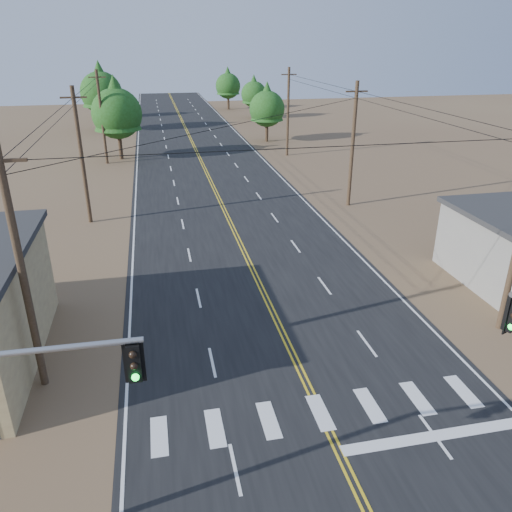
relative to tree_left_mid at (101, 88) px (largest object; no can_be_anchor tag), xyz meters
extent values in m
cube|color=black|center=(12.11, -44.32, -6.18)|extent=(15.00, 200.00, 0.02)
cylinder|color=#4C3826|center=(1.61, -62.32, -1.19)|extent=(0.30, 0.30, 10.00)
cylinder|color=#4C3826|center=(1.61, -42.32, -1.19)|extent=(0.30, 0.30, 10.00)
cube|color=#4C3826|center=(1.61, -42.32, 3.01)|extent=(1.80, 0.12, 0.12)
cylinder|color=#4C3826|center=(1.61, -22.32, -1.19)|extent=(0.30, 0.30, 10.00)
cube|color=#4C3826|center=(1.61, -22.32, 3.01)|extent=(1.80, 0.12, 0.12)
cylinder|color=#4C3826|center=(22.61, -42.32, -1.19)|extent=(0.30, 0.30, 10.00)
cube|color=#4C3826|center=(22.61, -42.32, 3.01)|extent=(1.80, 0.12, 0.12)
cylinder|color=#4C3826|center=(22.61, -22.32, -1.19)|extent=(0.30, 0.30, 10.00)
cube|color=#4C3826|center=(22.61, -22.32, 3.01)|extent=(1.80, 0.12, 0.12)
cylinder|color=gray|center=(3.63, -70.14, 0.33)|extent=(5.03, 0.22, 0.15)
cube|color=black|center=(5.87, -70.17, -0.26)|extent=(0.33, 0.28, 1.01)
sphere|color=black|center=(5.87, -70.34, 0.06)|extent=(0.18, 0.18, 0.18)
sphere|color=black|center=(5.87, -70.34, -0.26)|extent=(0.18, 0.18, 0.18)
sphere|color=#0CE533|center=(5.87, -70.34, -0.59)|extent=(0.18, 0.18, 0.18)
cube|color=black|center=(15.86, -70.36, 0.02)|extent=(0.42, 0.40, 1.06)
sphere|color=#0CE533|center=(15.79, -70.52, -0.32)|extent=(0.19, 0.19, 0.19)
cylinder|color=#3F2D1E|center=(3.11, -20.32, -4.51)|extent=(0.45, 0.45, 3.38)
cone|color=#204915|center=(3.11, -20.32, 0.18)|extent=(5.25, 5.25, 6.00)
sphere|color=#204915|center=(3.11, -20.32, -1.04)|extent=(5.63, 5.63, 5.63)
cylinder|color=#3F2D1E|center=(0.00, 0.00, -4.37)|extent=(0.45, 0.45, 3.64)
cone|color=#204915|center=(0.00, 0.00, 0.69)|extent=(5.67, 5.67, 6.48)
sphere|color=#204915|center=(0.00, 0.00, -0.63)|extent=(6.07, 6.07, 6.07)
cylinder|color=#3F2D1E|center=(0.38, 14.60, -4.93)|extent=(0.43, 0.43, 2.54)
cone|color=#204915|center=(0.38, 14.60, -1.40)|extent=(3.95, 3.95, 4.51)
sphere|color=#204915|center=(0.38, 14.60, -2.32)|extent=(4.23, 4.23, 4.23)
cylinder|color=#3F2D1E|center=(22.19, -13.21, -4.78)|extent=(0.44, 0.44, 2.82)
cone|color=#204915|center=(22.19, -13.21, -0.86)|extent=(4.39, 4.39, 5.02)
sphere|color=#204915|center=(22.19, -13.21, -1.88)|extent=(4.70, 4.70, 4.70)
cylinder|color=#3F2D1E|center=(24.76, 8.17, -4.87)|extent=(0.41, 0.41, 2.64)
cone|color=#204915|center=(24.76, 8.17, -1.20)|extent=(4.11, 4.11, 4.70)
sphere|color=#204915|center=(24.76, 8.17, -2.16)|extent=(4.41, 4.41, 4.41)
cylinder|color=#3F2D1E|center=(22.21, 20.99, -4.75)|extent=(0.46, 0.46, 2.89)
cone|color=#204915|center=(22.21, 20.99, -0.74)|extent=(4.50, 4.50, 5.14)
sphere|color=#204915|center=(22.21, 20.99, -1.78)|extent=(4.82, 4.82, 4.82)
camera|label=1|loc=(6.70, -80.39, 6.80)|focal=35.00mm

